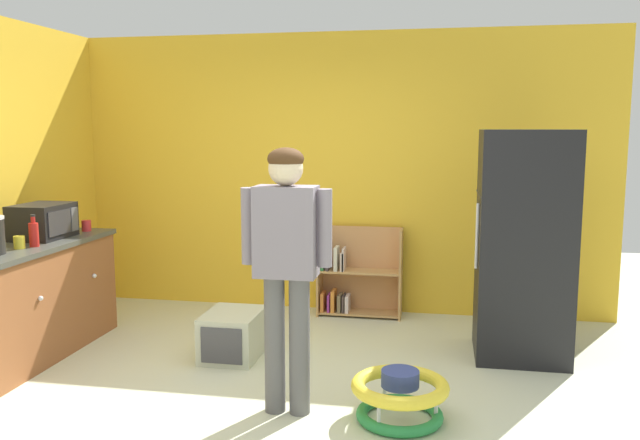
% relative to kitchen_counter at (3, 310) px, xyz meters
% --- Properties ---
extents(ground_plane, '(12.00, 12.00, 0.00)m').
position_rel_kitchen_counter_xyz_m(ground_plane, '(2.20, -0.21, -0.45)').
color(ground_plane, beige).
rests_on(ground_plane, ground).
extents(back_wall, '(5.20, 0.06, 2.70)m').
position_rel_kitchen_counter_xyz_m(back_wall, '(2.20, 2.12, 0.90)').
color(back_wall, yellow).
rests_on(back_wall, ground).
extents(kitchen_counter, '(0.65, 2.29, 0.90)m').
position_rel_kitchen_counter_xyz_m(kitchen_counter, '(0.00, 0.00, 0.00)').
color(kitchen_counter, brown).
rests_on(kitchen_counter, ground).
extents(refrigerator, '(0.73, 0.68, 1.78)m').
position_rel_kitchen_counter_xyz_m(refrigerator, '(3.81, 1.02, 0.44)').
color(refrigerator, black).
rests_on(refrigerator, ground).
extents(bookshelf, '(0.80, 0.28, 0.85)m').
position_rel_kitchen_counter_xyz_m(bookshelf, '(2.36, 1.93, -0.08)').
color(bookshelf, tan).
rests_on(bookshelf, ground).
extents(standing_person, '(0.57, 0.22, 1.67)m').
position_rel_kitchen_counter_xyz_m(standing_person, '(2.24, -0.34, 0.57)').
color(standing_person, '#585757').
rests_on(standing_person, ground).
extents(baby_walker, '(0.60, 0.60, 0.32)m').
position_rel_kitchen_counter_xyz_m(baby_walker, '(2.95, -0.33, -0.29)').
color(baby_walker, '#299148').
rests_on(baby_walker, ground).
extents(pet_carrier, '(0.42, 0.55, 0.36)m').
position_rel_kitchen_counter_xyz_m(pet_carrier, '(1.59, 0.56, -0.27)').
color(pet_carrier, beige).
rests_on(pet_carrier, ground).
extents(microwave, '(0.37, 0.48, 0.28)m').
position_rel_kitchen_counter_xyz_m(microwave, '(-0.01, 0.57, 0.59)').
color(microwave, black).
rests_on(microwave, kitchen_counter).
extents(ketchup_bottle, '(0.07, 0.07, 0.25)m').
position_rel_kitchen_counter_xyz_m(ketchup_bottle, '(0.15, 0.21, 0.55)').
color(ketchup_bottle, red).
rests_on(ketchup_bottle, kitchen_counter).
extents(yellow_cup, '(0.08, 0.08, 0.09)m').
position_rel_kitchen_counter_xyz_m(yellow_cup, '(0.09, 0.11, 0.50)').
color(yellow_cup, yellow).
rests_on(yellow_cup, kitchen_counter).
extents(red_cup, '(0.08, 0.08, 0.09)m').
position_rel_kitchen_counter_xyz_m(red_cup, '(0.13, 0.97, 0.50)').
color(red_cup, red).
rests_on(red_cup, kitchen_counter).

